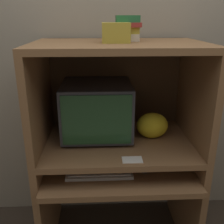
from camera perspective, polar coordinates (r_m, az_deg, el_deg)
The scene contains 11 objects.
wall_back at distance 1.98m, azimuth 0.65°, elevation 12.04°, with size 6.00×0.06×2.60m.
desk_base at distance 1.90m, azimuth 1.37°, elevation -17.24°, with size 1.02×0.72×0.66m.
desk_monitor_shelf at distance 1.76m, azimuth 1.35°, elevation -7.11°, with size 1.02×0.66×0.15m.
hutch_upper at distance 1.64m, azimuth 1.39°, elevation 7.75°, with size 1.02×0.66×0.63m.
crt_monitor at distance 1.75m, azimuth -3.29°, elevation 0.63°, with size 0.45×0.43×0.36m.
keyboard at distance 1.67m, azimuth -2.73°, elevation -12.85°, with size 0.41×0.16×0.03m.
mouse at distance 1.68m, azimuth 6.98°, elevation -12.55°, with size 0.06×0.04×0.03m.
snack_bag at distance 1.77m, azimuth 8.75°, elevation -2.90°, with size 0.21×0.16×0.17m.
book_stack at distance 1.65m, azimuth 3.33°, elevation 17.70°, with size 0.16×0.13×0.15m.
paper_card at distance 1.52m, azimuth 4.44°, elevation -10.33°, with size 0.12×0.08×0.00m.
storage_box at distance 1.54m, azimuth 0.84°, elevation 16.88°, with size 0.16×0.13×0.11m.
Camera 1 is at (-0.12, -1.23, 1.57)m, focal length 42.00 mm.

